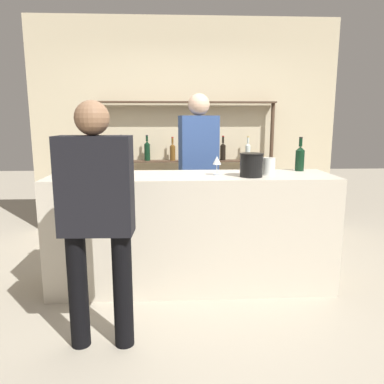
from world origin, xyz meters
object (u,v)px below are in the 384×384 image
(counter_bottle_2, at_px, (66,162))
(ice_bucket, at_px, (251,165))
(server_behind_counter, at_px, (199,160))
(customer_left, at_px, (97,210))
(wine_glass, at_px, (217,161))
(counter_bottle_3, at_px, (300,158))
(counter_bottle_0, at_px, (113,158))
(counter_bottle_1, at_px, (87,159))
(cork_jar, at_px, (268,166))

(counter_bottle_2, distance_m, ice_bucket, 1.57)
(server_behind_counter, height_order, customer_left, server_behind_counter)
(wine_glass, bearing_deg, counter_bottle_3, 16.56)
(counter_bottle_2, relative_size, counter_bottle_3, 0.97)
(counter_bottle_2, bearing_deg, wine_glass, -1.16)
(counter_bottle_2, height_order, customer_left, customer_left)
(counter_bottle_2, bearing_deg, ice_bucket, -4.84)
(counter_bottle_0, xyz_separation_m, customer_left, (0.06, -1.14, -0.21))
(wine_glass, bearing_deg, counter_bottle_1, 173.66)
(counter_bottle_2, height_order, cork_jar, counter_bottle_2)
(counter_bottle_0, distance_m, wine_glass, 0.96)
(ice_bucket, distance_m, customer_left, 1.39)
(wine_glass, distance_m, ice_bucket, 0.30)
(counter_bottle_3, distance_m, customer_left, 2.02)
(counter_bottle_1, distance_m, wine_glass, 1.14)
(counter_bottle_2, bearing_deg, server_behind_counter, 35.47)
(cork_jar, bearing_deg, counter_bottle_3, 33.66)
(counter_bottle_3, xyz_separation_m, wine_glass, (-0.81, -0.24, 0.00))
(cork_jar, xyz_separation_m, customer_left, (-1.31, -0.89, -0.16))
(counter_bottle_0, relative_size, counter_bottle_2, 1.10)
(customer_left, bearing_deg, counter_bottle_2, 27.05)
(customer_left, bearing_deg, counter_bottle_3, -54.20)
(wine_glass, relative_size, customer_left, 0.10)
(wine_glass, bearing_deg, counter_bottle_2, 178.84)
(ice_bucket, bearing_deg, customer_left, -145.75)
(wine_glass, xyz_separation_m, ice_bucket, (0.28, -0.11, -0.02))
(counter_bottle_1, distance_m, server_behind_counter, 1.28)
(wine_glass, relative_size, cork_jar, 1.10)
(counter_bottle_1, relative_size, cork_jar, 2.28)
(server_behind_counter, bearing_deg, cork_jar, 19.28)
(counter_bottle_1, xyz_separation_m, cork_jar, (1.58, -0.12, -0.06))
(counter_bottle_0, relative_size, counter_bottle_1, 0.98)
(counter_bottle_2, relative_size, server_behind_counter, 0.17)
(counter_bottle_3, bearing_deg, customer_left, -146.08)
(wine_glass, distance_m, cork_jar, 0.45)
(wine_glass, distance_m, server_behind_counter, 0.89)
(counter_bottle_1, xyz_separation_m, counter_bottle_3, (1.94, 0.11, -0.01))
(cork_jar, bearing_deg, counter_bottle_1, 175.55)
(ice_bucket, relative_size, server_behind_counter, 0.11)
(counter_bottle_3, relative_size, wine_glass, 1.90)
(wine_glass, bearing_deg, cork_jar, 0.30)
(wine_glass, bearing_deg, ice_bucket, -20.92)
(wine_glass, height_order, customer_left, customer_left)
(counter_bottle_2, xyz_separation_m, wine_glass, (1.29, -0.03, 0.01))
(customer_left, bearing_deg, ice_bucket, -53.87)
(counter_bottle_1, relative_size, server_behind_counter, 0.19)
(counter_bottle_1, height_order, customer_left, customer_left)
(wine_glass, bearing_deg, counter_bottle_0, 164.48)
(counter_bottle_3, bearing_deg, counter_bottle_0, 179.45)
(cork_jar, relative_size, server_behind_counter, 0.09)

